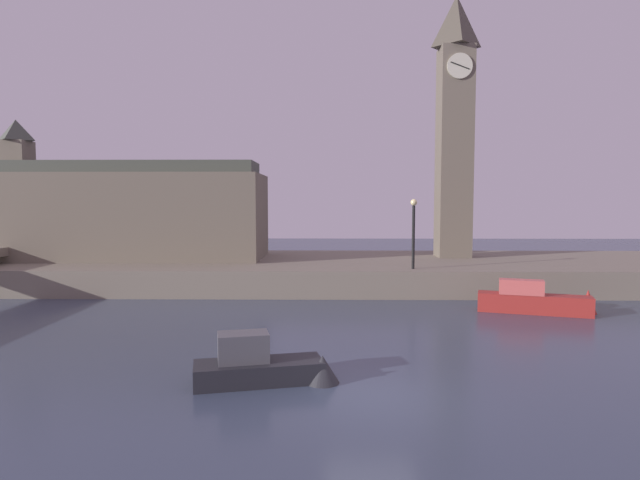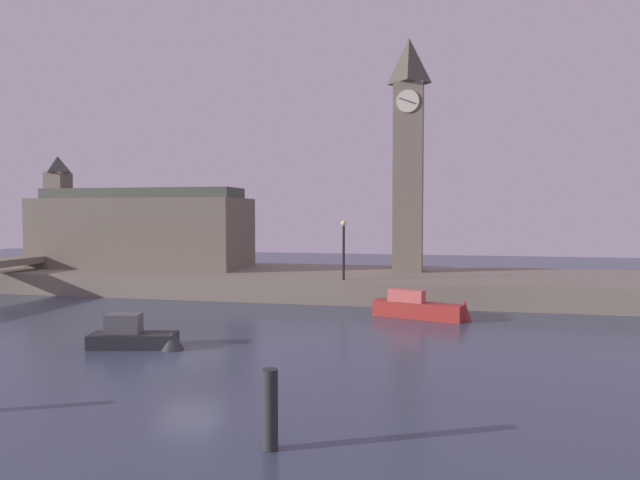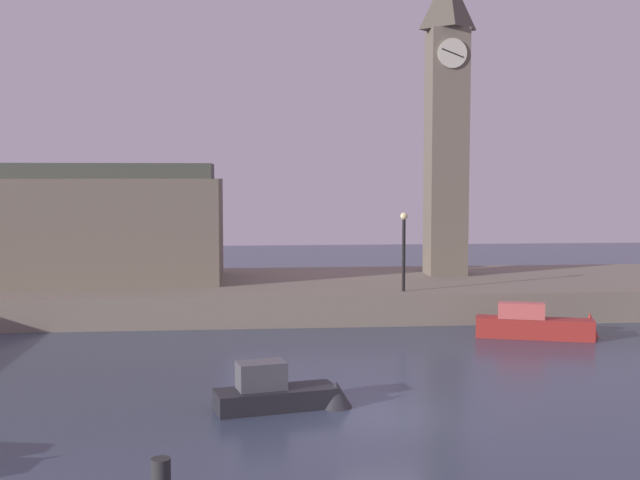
% 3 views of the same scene
% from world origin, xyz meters
% --- Properties ---
extents(ground_plane, '(120.00, 120.00, 0.00)m').
position_xyz_m(ground_plane, '(0.00, 0.00, 0.00)').
color(ground_plane, '#384256').
extents(far_embankment, '(70.00, 12.00, 1.50)m').
position_xyz_m(far_embankment, '(0.00, 20.00, 0.75)').
color(far_embankment, slate).
rests_on(far_embankment, ground).
extents(clock_tower, '(2.32, 2.36, 16.97)m').
position_xyz_m(clock_tower, '(7.16, 21.70, 10.27)').
color(clock_tower, '#6B6051').
rests_on(clock_tower, far_embankment).
extents(parliament_hall, '(16.81, 6.42, 8.96)m').
position_xyz_m(parliament_hall, '(-14.06, 20.68, 4.52)').
color(parliament_hall, '#6B6051').
rests_on(parliament_hall, far_embankment).
extents(streetlamp, '(0.36, 0.36, 3.82)m').
position_xyz_m(streetlamp, '(3.51, 15.23, 3.89)').
color(streetlamp, black).
rests_on(streetlamp, far_embankment).
extents(mooring_post_right, '(0.38, 0.38, 1.99)m').
position_xyz_m(mooring_post_right, '(5.83, -7.85, 1.00)').
color(mooring_post_right, '#2C2C2C').
rests_on(mooring_post_right, ground).
extents(boat_dinghy_red, '(5.59, 2.43, 1.71)m').
position_xyz_m(boat_dinghy_red, '(8.74, 10.78, 0.57)').
color(boat_dinghy_red, maroon).
rests_on(boat_dinghy_red, ground).
extents(boat_barge_dark, '(4.44, 2.05, 1.56)m').
position_xyz_m(boat_barge_dark, '(-2.81, 1.12, 0.47)').
color(boat_barge_dark, '#232328').
rests_on(boat_barge_dark, ground).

